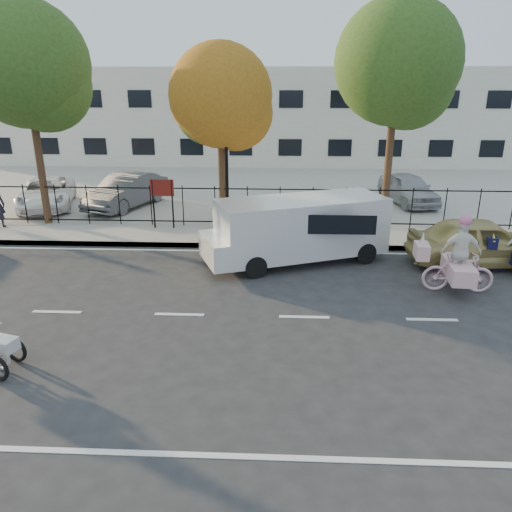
# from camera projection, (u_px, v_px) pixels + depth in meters

# --- Properties ---
(ground) EXTENTS (120.00, 120.00, 0.00)m
(ground) POSITION_uv_depth(u_px,v_px,m) (179.00, 315.00, 11.99)
(ground) COLOR #333334
(road_markings) EXTENTS (60.00, 9.52, 0.01)m
(road_markings) POSITION_uv_depth(u_px,v_px,m) (179.00, 314.00, 11.99)
(road_markings) COLOR silver
(road_markings) RESTS_ON ground
(curb) EXTENTS (60.00, 0.10, 0.15)m
(curb) POSITION_uv_depth(u_px,v_px,m) (208.00, 245.00, 16.72)
(curb) COLOR #A8A399
(curb) RESTS_ON ground
(sidewalk) EXTENTS (60.00, 2.20, 0.15)m
(sidewalk) POSITION_uv_depth(u_px,v_px,m) (212.00, 236.00, 17.70)
(sidewalk) COLOR #A8A399
(sidewalk) RESTS_ON ground
(parking_lot) EXTENTS (60.00, 15.60, 0.15)m
(parking_lot) POSITION_uv_depth(u_px,v_px,m) (234.00, 185.00, 26.08)
(parking_lot) COLOR #A8A399
(parking_lot) RESTS_ON ground
(iron_fence) EXTENTS (58.00, 0.06, 1.50)m
(iron_fence) POSITION_uv_depth(u_px,v_px,m) (215.00, 206.00, 18.46)
(iron_fence) COLOR black
(iron_fence) RESTS_ON sidewalk
(building) EXTENTS (34.00, 10.00, 6.00)m
(building) POSITION_uv_depth(u_px,v_px,m) (246.00, 114.00, 34.50)
(building) COLOR silver
(building) RESTS_ON ground
(lamppost) EXTENTS (0.36, 0.36, 4.33)m
(lamppost) POSITION_uv_depth(u_px,v_px,m) (226.00, 147.00, 17.32)
(lamppost) COLOR black
(lamppost) RESTS_ON sidewalk
(street_sign) EXTENTS (0.85, 0.06, 1.80)m
(street_sign) POSITION_uv_depth(u_px,v_px,m) (162.00, 194.00, 17.99)
(street_sign) COLOR black
(street_sign) RESTS_ON sidewalk
(unicorn_bike) EXTENTS (2.11, 1.47, 2.11)m
(unicorn_bike) POSITION_uv_depth(u_px,v_px,m) (458.00, 264.00, 13.04)
(unicorn_bike) COLOR #FFC2D5
(unicorn_bike) RESTS_ON ground
(white_van) EXTENTS (6.02, 3.62, 1.97)m
(white_van) POSITION_uv_depth(u_px,v_px,m) (298.00, 227.00, 15.16)
(white_van) COLOR white
(white_van) RESTS_ON ground
(gold_sedan) EXTENTS (4.41, 2.03, 1.46)m
(gold_sedan) POSITION_uv_depth(u_px,v_px,m) (482.00, 242.00, 14.96)
(gold_sedan) COLOR tan
(gold_sedan) RESTS_ON ground
(lot_car_b) EXTENTS (3.26, 4.85, 1.24)m
(lot_car_b) POSITION_uv_depth(u_px,v_px,m) (47.00, 193.00, 21.15)
(lot_car_b) COLOR white
(lot_car_b) RESTS_ON parking_lot
(lot_car_c) EXTENTS (2.85, 4.53, 1.41)m
(lot_car_c) POSITION_uv_depth(u_px,v_px,m) (126.00, 191.00, 21.13)
(lot_car_c) COLOR #4C4F54
(lot_car_c) RESTS_ON parking_lot
(lot_car_d) EXTENTS (2.30, 4.07, 1.31)m
(lot_car_d) POSITION_uv_depth(u_px,v_px,m) (408.00, 189.00, 21.81)
(lot_car_d) COLOR #A9ACB1
(lot_car_d) RESTS_ON parking_lot
(tree_west) EXTENTS (4.36, 4.36, 8.00)m
(tree_west) POSITION_uv_depth(u_px,v_px,m) (31.00, 71.00, 17.30)
(tree_west) COLOR #442D1D
(tree_west) RESTS_ON ground
(tree_mid) EXTENTS (3.62, 3.60, 6.60)m
(tree_mid) POSITION_uv_depth(u_px,v_px,m) (225.00, 101.00, 17.34)
(tree_mid) COLOR #442D1D
(tree_mid) RESTS_ON ground
(tree_east) EXTENTS (4.43, 4.43, 8.11)m
(tree_east) POSITION_uv_depth(u_px,v_px,m) (400.00, 69.00, 17.56)
(tree_east) COLOR #442D1D
(tree_east) RESTS_ON ground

